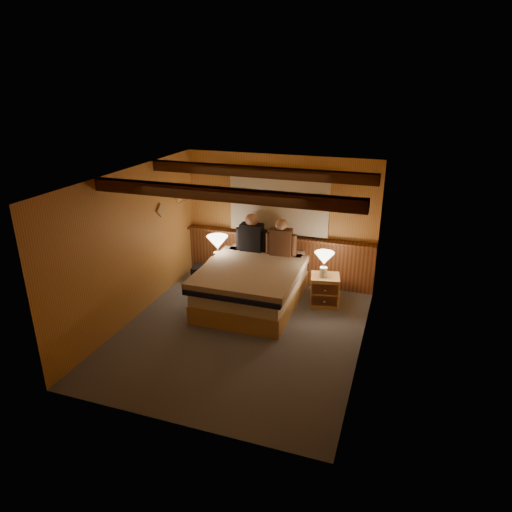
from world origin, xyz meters
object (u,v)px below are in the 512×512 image
at_px(person_left, 252,235).
at_px(duffel_bag, 206,274).
at_px(nightstand_left, 220,274).
at_px(nightstand_right, 325,290).
at_px(lamp_left, 217,244).
at_px(lamp_right, 324,260).
at_px(bed, 252,285).
at_px(person_right, 281,240).

distance_m(person_left, duffel_bag, 1.20).
distance_m(nightstand_left, nightstand_right, 1.98).
bearing_deg(lamp_left, lamp_right, -1.61).
bearing_deg(duffel_bag, lamp_left, -32.92).
bearing_deg(nightstand_left, bed, -37.66).
xyz_separation_m(lamp_right, person_left, (-1.40, 0.35, 0.16)).
bearing_deg(bed, nightstand_left, 148.76).
xyz_separation_m(bed, lamp_left, (-0.82, 0.44, 0.49)).
xyz_separation_m(lamp_right, duffel_bag, (-2.26, 0.18, -0.66)).
height_order(bed, lamp_right, lamp_right).
bearing_deg(person_left, person_right, -6.00).
bearing_deg(person_right, bed, -117.99).
xyz_separation_m(person_left, duffel_bag, (-0.86, -0.16, -0.82)).
xyz_separation_m(lamp_right, person_right, (-0.84, 0.31, 0.15)).
relative_size(nightstand_right, lamp_right, 1.29).
bearing_deg(lamp_right, bed, -161.45).
bearing_deg(nightstand_right, lamp_right, -163.18).
xyz_separation_m(nightstand_right, lamp_left, (-1.99, 0.04, 0.59)).
xyz_separation_m(nightstand_right, person_left, (-1.44, 0.33, 0.72)).
xyz_separation_m(bed, person_left, (-0.26, 0.73, 0.62)).
distance_m(bed, lamp_left, 1.05).
height_order(bed, person_right, person_right).
distance_m(nightstand_right, person_right, 1.16).
bearing_deg(person_left, nightstand_right, -15.30).
height_order(lamp_right, person_left, person_left).
distance_m(nightstand_left, person_right, 1.34).
bearing_deg(person_left, duffel_bag, -171.61).
height_order(nightstand_left, person_right, person_right).
distance_m(bed, person_left, 0.99).
bearing_deg(person_right, lamp_left, -171.48).
bearing_deg(nightstand_right, person_left, 155.12).
relative_size(lamp_right, duffel_bag, 0.75).
xyz_separation_m(nightstand_left, person_left, (0.54, 0.25, 0.73)).
bearing_deg(lamp_left, nightstand_left, 73.62).
xyz_separation_m(lamp_left, person_left, (0.55, 0.29, 0.13)).
bearing_deg(duffel_bag, nightstand_right, -14.39).
relative_size(nightstand_right, lamp_left, 1.11).
height_order(person_right, duffel_bag, person_right).
height_order(bed, duffel_bag, bed).
bearing_deg(duffel_bag, lamp_right, -14.92).
bearing_deg(lamp_right, duffel_bag, 175.37).
bearing_deg(duffel_bag, nightstand_left, -25.14).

